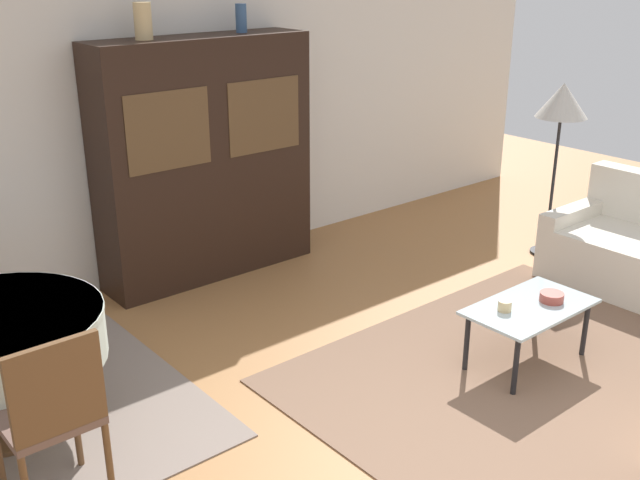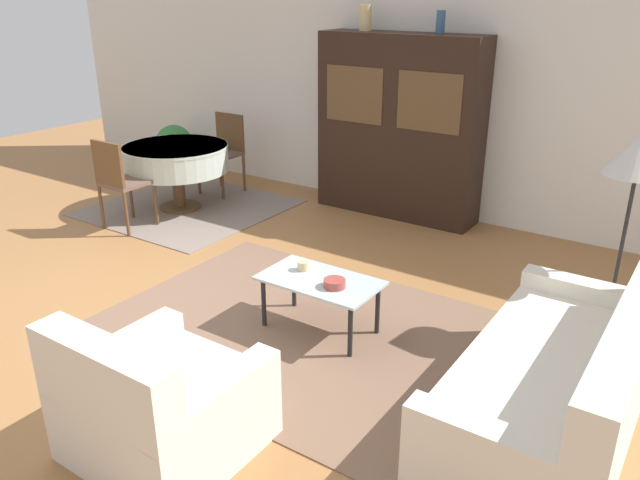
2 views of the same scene
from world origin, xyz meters
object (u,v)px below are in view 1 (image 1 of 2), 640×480
at_px(vase_short, 241,18).
at_px(bowl, 552,297).
at_px(display_cabinet, 205,160).
at_px(floor_lamp, 562,106).
at_px(cup, 505,306).
at_px(coffee_table, 530,312).
at_px(dining_chair_near, 52,412).
at_px(vase_tall, 143,21).

bearing_deg(vase_short, bowl, -79.05).
height_order(display_cabinet, vase_short, vase_short).
height_order(floor_lamp, cup, floor_lamp).
xyz_separation_m(display_cabinet, floor_lamp, (2.63, -1.64, 0.37)).
height_order(coffee_table, floor_lamp, floor_lamp).
height_order(coffee_table, cup, cup).
bearing_deg(display_cabinet, dining_chair_near, -135.76).
bearing_deg(floor_lamp, bowl, -145.67).
xyz_separation_m(floor_lamp, bowl, (-1.68, -1.15, -0.91)).
relative_size(display_cabinet, dining_chair_near, 2.05).
xyz_separation_m(floor_lamp, vase_short, (-2.22, 1.64, 0.75)).
xyz_separation_m(bowl, vase_short, (-0.54, 2.79, 1.66)).
relative_size(dining_chair_near, bowl, 6.14).
height_order(display_cabinet, bowl, display_cabinet).
distance_m(dining_chair_near, bowl, 3.21).
height_order(floor_lamp, vase_tall, vase_tall).
xyz_separation_m(coffee_table, floor_lamp, (1.84, 1.10, 0.99)).
relative_size(display_cabinet, floor_lamp, 1.27).
distance_m(dining_chair_near, vase_short, 3.71).
distance_m(display_cabinet, vase_tall, 1.23).
bearing_deg(coffee_table, dining_chair_near, 168.66).
distance_m(display_cabinet, vase_short, 1.19).
bearing_deg(dining_chair_near, display_cabinet, 44.24).
xyz_separation_m(coffee_table, dining_chair_near, (-2.98, 0.60, 0.19)).
bearing_deg(bowl, cup, 162.63).
bearing_deg(dining_chair_near, vase_short, 39.36).
bearing_deg(cup, dining_chair_near, 169.09).
height_order(coffee_table, vase_tall, vase_tall).
distance_m(dining_chair_near, floor_lamp, 4.92).
distance_m(floor_lamp, vase_short, 2.86).
bearing_deg(dining_chair_near, vase_tall, 51.06).
relative_size(floor_lamp, vase_short, 6.92).
height_order(coffee_table, dining_chair_near, dining_chair_near).
bearing_deg(coffee_table, display_cabinet, 106.09).
bearing_deg(vase_short, vase_tall, 180.00).
height_order(dining_chair_near, floor_lamp, floor_lamp).
height_order(floor_lamp, bowl, floor_lamp).
relative_size(coffee_table, floor_lamp, 0.57).
xyz_separation_m(dining_chair_near, bowl, (3.14, -0.65, -0.11)).
distance_m(coffee_table, bowl, 0.19).
bearing_deg(vase_short, floor_lamp, -36.43).
distance_m(display_cabinet, bowl, 2.99).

